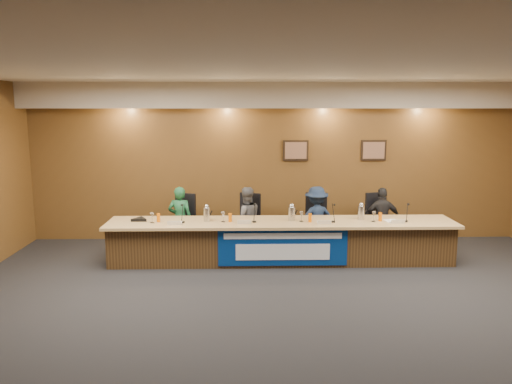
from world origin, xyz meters
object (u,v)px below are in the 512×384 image
office_chair_c (315,225)px  dais_body (281,242)px  banner (283,247)px  panelist_d (382,219)px  office_chair_a (181,226)px  carafe_mid (292,214)px  panelist_c (316,219)px  carafe_right (361,213)px  office_chair_d (380,225)px  office_chair_b (246,225)px  panelist_a (180,219)px  carafe_left (207,214)px  panelist_b (246,219)px  speakerphone (140,219)px

office_chair_c → dais_body: bearing=-122.6°
banner → panelist_d: (1.98, 1.08, 0.23)m
office_chair_a → carafe_mid: (2.06, -0.76, 0.39)m
panelist_c → carafe_right: 0.97m
panelist_c → carafe_right: bearing=127.1°
office_chair_d → office_chair_b: bearing=164.0°
banner → panelist_d: panelist_d is taller
panelist_a → carafe_left: 0.93m
panelist_a → banner: bearing=156.4°
panelist_c → panelist_d: size_ratio=1.02×
office_chair_b → panelist_d: bearing=20.1°
panelist_c → office_chair_b: panelist_c is taller
carafe_right → carafe_left: bearing=-178.5°
banner → panelist_a: size_ratio=1.75×
banner → panelist_b: (-0.62, 1.08, 0.24)m
panelist_d → office_chair_c: (-1.26, 0.10, -0.13)m
carafe_left → speakerphone: bearing=176.9°
office_chair_d → carafe_left: bearing=177.6°
banner → dais_body: bearing=90.0°
banner → office_chair_d: banner is taller
panelist_a → carafe_right: bearing=175.7°
panelist_b → panelist_c: bearing=166.4°
panelist_a → office_chair_b: 1.26m
office_chair_a → speakerphone: speakerphone is taller
office_chair_d → panelist_b: bearing=166.2°
panelist_b → carafe_left: panelist_b is taller
speakerphone → dais_body: bearing=-0.7°
office_chair_c → carafe_right: bearing=-35.0°
panelist_b → office_chair_b: panelist_b is taller
carafe_mid → panelist_a: bearing=162.1°
carafe_mid → panelist_d: bearing=20.2°
panelist_a → speakerphone: (-0.63, -0.63, 0.15)m
dais_body → carafe_right: carafe_right is taller
office_chair_d → carafe_left: (-3.29, -0.80, 0.39)m
dais_body → office_chair_a: 2.03m
office_chair_b → banner: bearing=-40.0°
dais_body → office_chair_a: dais_body is taller
panelist_a → carafe_right: (3.30, -0.62, 0.25)m
panelist_a → carafe_left: bearing=135.3°
panelist_d → office_chair_c: 1.27m
office_chair_a → carafe_right: size_ratio=1.95×
panelist_c → speakerphone: (-3.22, -0.63, 0.15)m
panelist_d → office_chair_d: 0.16m
banner → office_chair_a: 2.21m
banner → carafe_right: bearing=17.8°
carafe_mid → office_chair_d: bearing=23.0°
carafe_right → office_chair_a: bearing=167.6°
office_chair_d → speakerphone: speakerphone is taller
panelist_d → panelist_c: bearing=0.6°
office_chair_b → carafe_left: 1.12m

